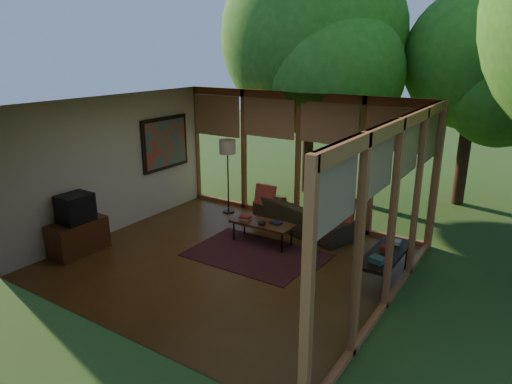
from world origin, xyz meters
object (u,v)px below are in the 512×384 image
Objects in this scene: television at (75,208)px; floor_lamp at (228,151)px; sofa at (298,215)px; coffee_table at (262,224)px; media_cabinet at (78,237)px; side_console at (381,255)px.

floor_lamp is (0.97, 3.21, 0.56)m from television.
sofa reaches higher than coffee_table.
sofa is 1.06m from coffee_table.
sofa is 1.67× the size of coffee_table.
media_cabinet reaches higher than sofa.
sofa is 2.00× the size of media_cabinet.
sofa is at bearing 150.77° from side_console.
television is 0.33× the size of floor_lamp.
television reaches higher than side_console.
coffee_table is at bearing 40.21° from television.
sofa is at bearing 49.24° from television.
side_console is at bearing -3.65° from coffee_table.
side_console is (4.87, 2.00, 0.11)m from media_cabinet.
side_console is (2.11, -1.18, 0.12)m from sofa.
side_console is at bearing 22.38° from television.
coffee_table is at bearing 97.63° from sofa.
television is at bearing 67.95° from sofa.
television is 0.46× the size of coffee_table.
television reaches higher than sofa.
side_console is at bearing -17.31° from floor_lamp.
media_cabinet is 0.55m from television.
coffee_table is (2.54, 2.14, -0.46)m from television.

